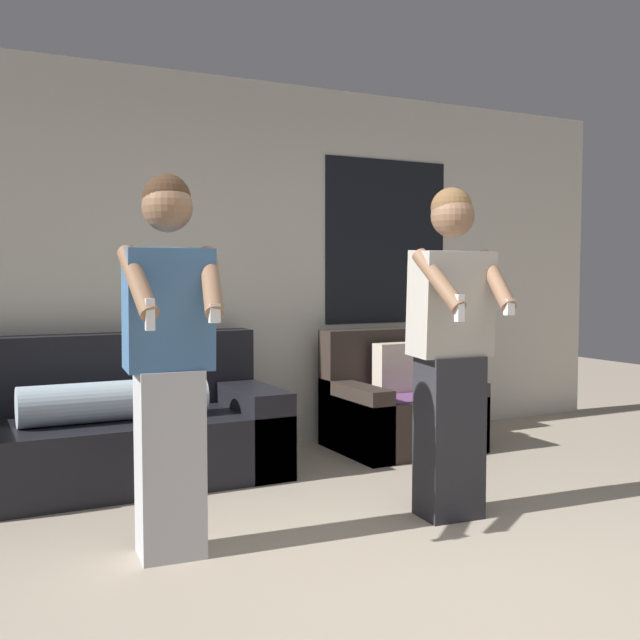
# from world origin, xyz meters

# --- Properties ---
(ground_plane) EXTENTS (14.00, 14.00, 0.00)m
(ground_plane) POSITION_xyz_m (0.00, 0.00, 0.00)
(ground_plane) COLOR tan
(wall_back) EXTENTS (6.89, 0.07, 2.70)m
(wall_back) POSITION_xyz_m (0.02, 2.96, 1.35)
(wall_back) COLOR beige
(wall_back) RESTS_ON ground_plane
(couch) EXTENTS (2.07, 0.94, 0.90)m
(couch) POSITION_xyz_m (-0.96, 2.46, 0.31)
(couch) COLOR black
(couch) RESTS_ON ground_plane
(armchair) EXTENTS (0.98, 0.81, 0.87)m
(armchair) POSITION_xyz_m (1.13, 2.43, 0.30)
(armchair) COLOR #332823
(armchair) RESTS_ON ground_plane
(person_left) EXTENTS (0.45, 0.48, 1.73)m
(person_left) POSITION_xyz_m (-0.96, 1.07, 0.90)
(person_left) COLOR #B2B2B7
(person_left) RESTS_ON ground_plane
(person_right) EXTENTS (0.48, 0.48, 1.73)m
(person_right) POSITION_xyz_m (0.51, 0.95, 0.89)
(person_right) COLOR #28282D
(person_right) RESTS_ON ground_plane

